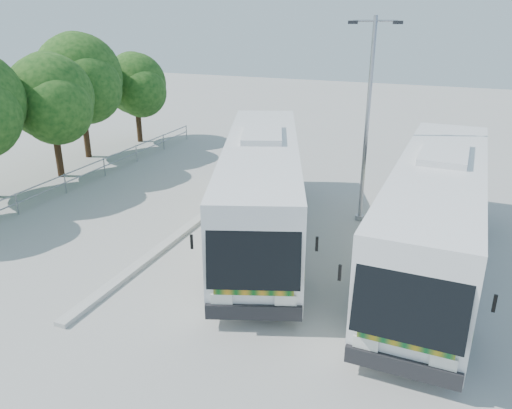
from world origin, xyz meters
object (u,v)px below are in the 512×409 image
at_px(tree_far_e, 136,84).
at_px(coach_main, 261,185).
at_px(coach_adjacent, 435,213).
at_px(lamppost, 368,114).
at_px(tree_far_c, 51,97).
at_px(tree_far_d, 80,77).

xyz_separation_m(tree_far_e, coach_main, (13.26, -11.14, -1.84)).
xyz_separation_m(coach_adjacent, lamppost, (-3.04, 3.33, 2.51)).
distance_m(tree_far_e, coach_main, 17.41).
distance_m(tree_far_e, lamppost, 18.61).
distance_m(tree_far_c, lamppost, 16.17).
xyz_separation_m(tree_far_c, tree_far_e, (-0.51, 8.20, -0.37)).
bearing_deg(lamppost, tree_far_d, 152.40).
bearing_deg(tree_far_c, tree_far_e, 93.54).
xyz_separation_m(tree_far_d, coach_main, (13.94, -6.63, -2.77)).
bearing_deg(tree_far_d, coach_adjacent, -19.12).
distance_m(tree_far_c, tree_far_d, 3.93).
relative_size(tree_far_d, coach_main, 0.54).
height_order(tree_far_d, coach_main, tree_far_d).
bearing_deg(tree_far_c, coach_main, -12.96).
distance_m(tree_far_d, coach_main, 15.69).
relative_size(tree_far_e, lamppost, 0.72).
bearing_deg(tree_far_d, tree_far_e, 81.37).
relative_size(coach_main, coach_adjacent, 1.00).
height_order(tree_far_c, tree_far_d, tree_far_d).
height_order(tree_far_d, lamppost, lamppost).
bearing_deg(tree_far_c, tree_far_d, 107.83).
height_order(tree_far_c, tree_far_e, tree_far_c).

